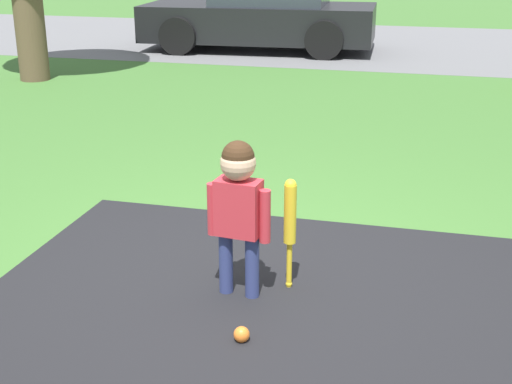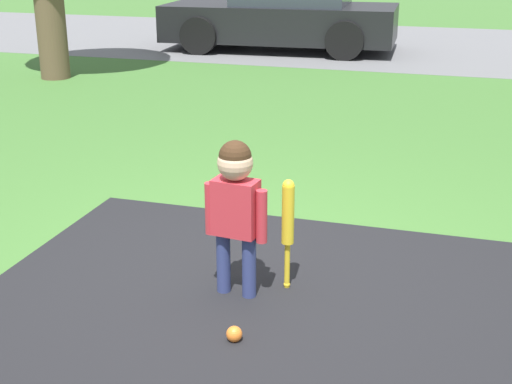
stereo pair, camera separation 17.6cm
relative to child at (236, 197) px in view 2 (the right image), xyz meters
The scene contains 6 objects.
ground_plane 0.66m from the child, 96.18° to the left, with size 60.00×60.00×0.00m, color #3D6B2D.
street_strip 10.48m from the child, 90.15° to the left, with size 40.00×6.00×0.01m.
child is the anchor object (origin of this frame).
baseball_bat 0.35m from the child, 31.49° to the left, with size 0.07×0.07×0.69m.
sports_ball 0.77m from the child, 72.96° to the right, with size 0.09×0.09×0.09m.
parked_car 9.46m from the child, 103.17° to the left, with size 4.23×2.10×1.29m.
Camera 2 is at (1.23, -3.83, 2.01)m, focal length 50.00 mm.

